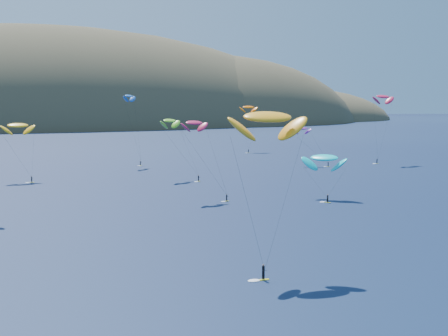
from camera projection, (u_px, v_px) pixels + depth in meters
name	position (u px, v px, depth m)	size (l,w,h in m)	color
island	(68.00, 135.00, 601.64)	(730.00, 300.00, 210.00)	#3D3526
kitesurfer_1	(18.00, 125.00, 187.91)	(9.87, 10.33, 19.31)	yellow
kitesurfer_2	(268.00, 117.00, 90.38)	(11.93, 10.29, 25.23)	yellow
kitesurfer_3	(170.00, 121.00, 191.37)	(10.58, 14.07, 20.17)	yellow
kitesurfer_4	(129.00, 96.00, 229.87)	(7.52, 8.38, 27.66)	yellow
kitesurfer_5	(324.00, 158.00, 155.07)	(10.94, 13.42, 13.08)	yellow
kitesurfer_6	(302.00, 129.00, 230.51)	(10.88, 12.00, 15.60)	yellow
kitesurfer_8	(383.00, 97.00, 238.68)	(9.94, 5.49, 28.10)	yellow
kitesurfer_9	(194.00, 123.00, 153.25)	(10.02, 10.54, 20.82)	yellow
kitesurfer_11	(248.00, 107.00, 291.80)	(9.65, 11.98, 23.11)	yellow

